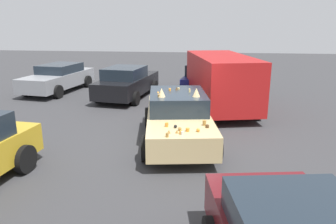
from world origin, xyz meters
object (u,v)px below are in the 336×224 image
parked_sedan_far_left (127,82)px  parked_sedan_behind_left (205,77)px  art_car_decorated (178,117)px  parked_van_row_back_center (221,80)px  parked_sedan_behind_right (59,78)px

parked_sedan_far_left → parked_sedan_behind_left: size_ratio=1.03×
art_car_decorated → parked_van_row_back_center: parked_van_row_back_center is taller
parked_sedan_behind_left → parked_sedan_behind_right: (-0.89, 7.47, -0.02)m
parked_sedan_behind_right → parked_sedan_far_left: bearing=82.9°
art_car_decorated → parked_sedan_behind_left: (7.33, -0.71, -0.00)m
art_car_decorated → parked_van_row_back_center: (3.75, -1.37, 0.49)m
parked_sedan_far_left → parked_sedan_behind_right: size_ratio=0.97×
art_car_decorated → parked_van_row_back_center: size_ratio=0.90×
art_car_decorated → parked_sedan_far_left: (5.43, 2.90, 0.00)m
art_car_decorated → parked_sedan_behind_left: 7.36m
art_car_decorated → parked_sedan_far_left: bearing=-160.9°
parked_van_row_back_center → parked_sedan_far_left: size_ratio=1.14×
parked_sedan_behind_left → parked_van_row_back_center: bearing=-163.2°
parked_van_row_back_center → art_car_decorated: bearing=-32.9°
parked_sedan_far_left → parked_sedan_behind_left: (1.90, -3.61, -0.00)m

